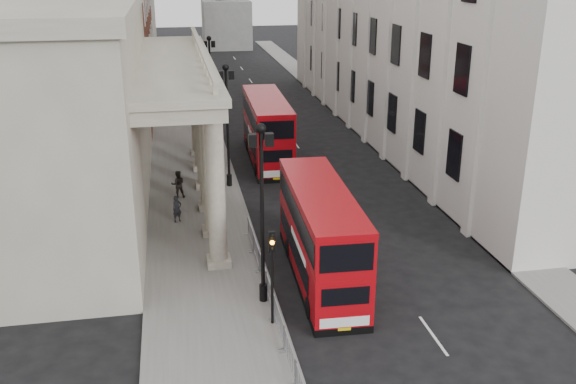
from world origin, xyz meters
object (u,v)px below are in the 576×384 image
Objects in this scene: pedestrian_a at (177,209)px; pedestrian_c at (204,173)px; traffic_light at (272,260)px; lamp_post_north at (210,76)px; bus_near at (321,233)px; pedestrian_b at (178,184)px; lamp_post_mid at (227,117)px; bus_far at (267,128)px; lamp_post_south at (262,203)px.

pedestrian_a is 0.98× the size of pedestrian_c.
traffic_light is 2.63× the size of pedestrian_c.
lamp_post_north is 0.78× the size of bus_near.
lamp_post_mid is at bearing -155.99° from pedestrian_b.
bus_far reaches higher than traffic_light.
lamp_post_mid is at bearing -119.61° from bus_far.
lamp_post_mid is 4.58× the size of pedestrian_b.
lamp_post_north is 16.01m from pedestrian_c.
bus_near is at bearing -89.52° from bus_far.
lamp_post_south is 1.00× the size of lamp_post_north.
pedestrian_b reaches higher than pedestrian_c.
lamp_post_south is 0.78× the size of bus_near.
bus_near is at bearing 31.90° from lamp_post_south.
bus_near reaches higher than pedestrian_c.
traffic_light is at bearing -51.61° from pedestrian_c.
traffic_light is 24.09m from bus_far.
bus_near is at bearing -77.53° from lamp_post_mid.
lamp_post_north is 5.09× the size of pedestrian_c.
lamp_post_south reaches higher than bus_far.
pedestrian_b is at bearing 120.17° from bus_near.
bus_far is at bearing -135.18° from pedestrian_b.
traffic_light is at bearing -89.68° from lamp_post_mid.
pedestrian_a is (-3.65, -5.84, -3.99)m from lamp_post_mid.
pedestrian_c is at bearing 44.33° from pedestrian_a.
bus_near is 6.70× the size of pedestrian_a.
lamp_post_south is 16.00m from lamp_post_mid.
traffic_light reaches higher than pedestrian_b.
lamp_post_south is 0.73× the size of bus_far.
lamp_post_south reaches higher than pedestrian_a.
bus_far is (3.54, 21.82, -2.36)m from lamp_post_south.
pedestrian_c reaches higher than pedestrian_a.
bus_near is (3.11, -30.06, -2.52)m from lamp_post_north.
pedestrian_c is (1.95, 6.43, 0.02)m from pedestrian_a.
lamp_post_mid is at bearing 90.32° from traffic_light.
lamp_post_north is (0.00, 32.00, 0.00)m from lamp_post_south.
bus_near is at bearing -38.95° from pedestrian_c.
bus_near is (3.11, -14.06, -2.52)m from lamp_post_mid.
bus_near is 19.89m from bus_far.
pedestrian_b is (0.15, 4.13, 0.11)m from pedestrian_a.
pedestrian_b is (-3.50, -17.72, -3.88)m from lamp_post_north.
pedestrian_a is (-3.65, -21.84, -3.99)m from lamp_post_north.
lamp_post_mid is 1.00× the size of lamp_post_north.
bus_near is 0.94× the size of bus_far.
pedestrian_b reaches higher than pedestrian_a.
lamp_post_mid reaches higher than bus_near.
lamp_post_north reaches higher than pedestrian_a.
lamp_post_south is 5.21× the size of pedestrian_a.
lamp_post_north reaches higher than pedestrian_b.
lamp_post_south is 1.93× the size of traffic_light.
traffic_light is 0.38× the size of bus_far.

